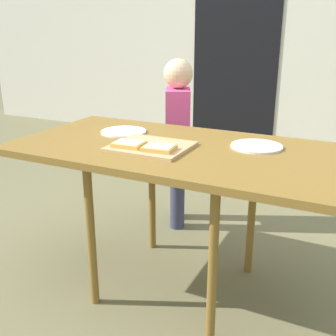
{
  "coord_description": "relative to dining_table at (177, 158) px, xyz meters",
  "views": [
    {
      "loc": [
        0.71,
        -1.54,
        1.19
      ],
      "look_at": [
        -0.04,
        0.0,
        0.6
      ],
      "focal_mm": 43.69,
      "sensor_mm": 36.0,
      "label": 1
    }
  ],
  "objects": [
    {
      "name": "pizza_slice_near_left",
      "position": [
        -0.16,
        -0.13,
        0.07
      ],
      "size": [
        0.13,
        0.11,
        0.02
      ],
      "color": "gold",
      "rests_on": "cutting_board"
    },
    {
      "name": "plate_white_left",
      "position": [
        -0.34,
        0.11,
        0.06
      ],
      "size": [
        0.22,
        0.22,
        0.01
      ],
      "primitive_type": "cylinder",
      "color": "white",
      "rests_on": "dining_table"
    },
    {
      "name": "house_door",
      "position": [
        -0.58,
        2.67,
        0.35
      ],
      "size": [
        0.9,
        0.02,
        2.0
      ],
      "primitive_type": "cube",
      "color": "black",
      "rests_on": "ground"
    },
    {
      "name": "cutting_board",
      "position": [
        -0.09,
        -0.07,
        0.06
      ],
      "size": [
        0.32,
        0.28,
        0.01
      ],
      "primitive_type": "cube",
      "color": "tan",
      "rests_on": "dining_table"
    },
    {
      "name": "plate_white_right",
      "position": [
        0.31,
        0.14,
        0.06
      ],
      "size": [
        0.22,
        0.22,
        0.01
      ],
      "primitive_type": "cylinder",
      "color": "white",
      "rests_on": "dining_table"
    },
    {
      "name": "dining_table",
      "position": [
        0.0,
        0.0,
        0.0
      ],
      "size": [
        1.43,
        0.74,
        0.7
      ],
      "color": "brown",
      "rests_on": "ground"
    },
    {
      "name": "child_left",
      "position": [
        -0.29,
        0.63,
        -0.06
      ],
      "size": [
        0.23,
        0.28,
        1.03
      ],
      "color": "#393D58",
      "rests_on": "ground"
    },
    {
      "name": "ground_plane",
      "position": [
        0.0,
        0.0,
        -0.65
      ],
      "size": [
        16.0,
        16.0,
        0.0
      ],
      "primitive_type": "plane",
      "color": "#6D6946"
    },
    {
      "name": "pizza_slice_near_right",
      "position": [
        -0.02,
        -0.13,
        0.07
      ],
      "size": [
        0.14,
        0.11,
        0.02
      ],
      "color": "gold",
      "rests_on": "cutting_board"
    },
    {
      "name": "house_wall_back",
      "position": [
        0.0,
        2.78,
        0.55
      ],
      "size": [
        8.0,
        0.2,
        2.41
      ],
      "primitive_type": "cube",
      "color": "beige",
      "rests_on": "ground"
    }
  ]
}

